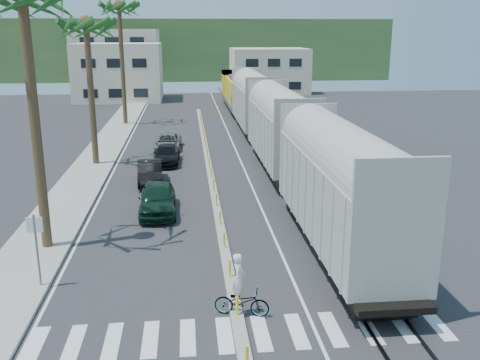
# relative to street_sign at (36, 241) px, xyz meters

# --- Properties ---
(ground) EXTENTS (140.00, 140.00, 0.00)m
(ground) POSITION_rel_street_sign_xyz_m (7.30, -2.00, -1.97)
(ground) COLOR #28282B
(ground) RESTS_ON ground
(sidewalk) EXTENTS (3.00, 90.00, 0.15)m
(sidewalk) POSITION_rel_street_sign_xyz_m (-1.20, 23.00, -1.90)
(sidewalk) COLOR gray
(sidewalk) RESTS_ON ground
(rails) EXTENTS (1.56, 100.00, 0.06)m
(rails) POSITION_rel_street_sign_xyz_m (12.30, 26.00, -1.94)
(rails) COLOR black
(rails) RESTS_ON ground
(median) EXTENTS (0.45, 60.00, 0.85)m
(median) POSITION_rel_street_sign_xyz_m (7.30, 17.96, -1.88)
(median) COLOR gray
(median) RESTS_ON ground
(crosswalk) EXTENTS (14.00, 2.20, 0.01)m
(crosswalk) POSITION_rel_street_sign_xyz_m (7.30, -4.00, -1.97)
(crosswalk) COLOR silver
(crosswalk) RESTS_ON ground
(lane_markings) EXTENTS (9.42, 90.00, 0.01)m
(lane_markings) POSITION_rel_street_sign_xyz_m (5.15, 23.00, -1.97)
(lane_markings) COLOR silver
(lane_markings) RESTS_ON ground
(freight_train) EXTENTS (3.00, 60.94, 5.85)m
(freight_train) POSITION_rel_street_sign_xyz_m (12.30, 22.99, 0.93)
(freight_train) COLOR #A8A69A
(freight_train) RESTS_ON ground
(palm_trees) EXTENTS (3.50, 37.20, 13.75)m
(palm_trees) POSITION_rel_street_sign_xyz_m (-0.80, 20.70, 8.84)
(palm_trees) COLOR brown
(palm_trees) RESTS_ON ground
(street_sign) EXTENTS (0.60, 0.08, 3.00)m
(street_sign) POSITION_rel_street_sign_xyz_m (0.00, 0.00, 0.00)
(street_sign) COLOR slate
(street_sign) RESTS_ON ground
(buildings) EXTENTS (38.00, 27.00, 10.00)m
(buildings) POSITION_rel_street_sign_xyz_m (0.89, 69.66, 2.39)
(buildings) COLOR beige
(buildings) RESTS_ON ground
(hillside) EXTENTS (80.00, 20.00, 12.00)m
(hillside) POSITION_rel_street_sign_xyz_m (7.30, 98.00, 4.03)
(hillside) COLOR #385628
(hillside) RESTS_ON ground
(car_lead) EXTENTS (2.21, 4.97, 1.66)m
(car_lead) POSITION_rel_street_sign_xyz_m (4.08, 8.54, -1.14)
(car_lead) COLOR black
(car_lead) RESTS_ON ground
(car_second) EXTENTS (2.11, 4.63, 1.46)m
(car_second) POSITION_rel_street_sign_xyz_m (3.30, 14.60, -1.24)
(car_second) COLOR black
(car_second) RESTS_ON ground
(car_third) EXTENTS (2.16, 4.77, 1.35)m
(car_third) POSITION_rel_street_sign_xyz_m (4.19, 19.95, -1.30)
(car_third) COLOR black
(car_third) RESTS_ON ground
(car_rear) EXTENTS (2.56, 4.73, 1.25)m
(car_rear) POSITION_rel_street_sign_xyz_m (4.15, 25.26, -1.35)
(car_rear) COLOR #939697
(car_rear) RESTS_ON ground
(cyclist) EXTENTS (1.65, 2.26, 2.30)m
(cyclist) POSITION_rel_street_sign_xyz_m (7.47, -2.77, -1.25)
(cyclist) COLOR #9EA0A5
(cyclist) RESTS_ON ground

